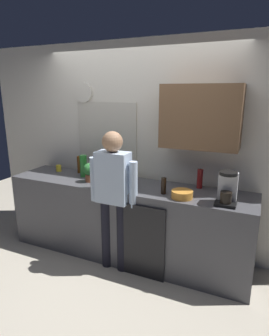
{
  "coord_description": "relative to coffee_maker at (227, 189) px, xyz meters",
  "views": [
    {
      "loc": [
        1.43,
        -2.6,
        2.0
      ],
      "look_at": [
        0.14,
        0.25,
        1.16
      ],
      "focal_mm": 30.65,
      "sensor_mm": 36.0,
      "label": 1
    }
  ],
  "objects": [
    {
      "name": "bottle_dark_sauce",
      "position": [
        -0.65,
        0.01,
        -0.06
      ],
      "size": [
        0.06,
        0.06,
        0.18
      ],
      "primitive_type": "cylinder",
      "color": "black",
      "rests_on": "kitchen_counter"
    },
    {
      "name": "back_wall_assembly",
      "position": [
        -1.07,
        0.54,
        0.28
      ],
      "size": [
        4.57,
        0.42,
        2.6
      ],
      "color": "silver",
      "rests_on": "ground_plane"
    },
    {
      "name": "dish_soap",
      "position": [
        -1.23,
        0.37,
        -0.07
      ],
      "size": [
        0.06,
        0.06,
        0.18
      ],
      "color": "yellow",
      "rests_on": "kitchen_counter"
    },
    {
      "name": "bottle_amber_beer",
      "position": [
        -1.95,
        0.33,
        -0.03
      ],
      "size": [
        0.06,
        0.06,
        0.23
      ],
      "primitive_type": "cylinder",
      "color": "brown",
      "rests_on": "kitchen_counter"
    },
    {
      "name": "dishwasher_panel",
      "position": [
        -0.83,
        -0.19,
        -0.66
      ],
      "size": [
        0.56,
        0.02,
        0.84
      ],
      "primitive_type": "cube",
      "color": "black",
      "rests_on": "ground_plane"
    },
    {
      "name": "ground_plane",
      "position": [
        -1.17,
        -0.16,
        -1.08
      ],
      "size": [
        8.0,
        8.0,
        0.0
      ],
      "primitive_type": "plane",
      "color": "beige"
    },
    {
      "name": "mixing_bowl",
      "position": [
        -0.43,
        -0.03,
        -0.11
      ],
      "size": [
        0.22,
        0.22,
        0.08
      ],
      "primitive_type": "cylinder",
      "color": "orange",
      "rests_on": "kitchen_counter"
    },
    {
      "name": "cup_yellow_cup",
      "position": [
        -2.25,
        0.27,
        -0.1
      ],
      "size": [
        0.07,
        0.07,
        0.09
      ],
      "primitive_type": "cylinder",
      "color": "yellow",
      "rests_on": "kitchen_counter"
    },
    {
      "name": "bottle_red_vinegar",
      "position": [
        -0.34,
        0.36,
        -0.04
      ],
      "size": [
        0.06,
        0.06,
        0.22
      ],
      "primitive_type": "cylinder",
      "color": "maroon",
      "rests_on": "kitchen_counter"
    },
    {
      "name": "bottle_olive_oil",
      "position": [
        -1.1,
        0.07,
        -0.02
      ],
      "size": [
        0.06,
        0.06,
        0.25
      ],
      "primitive_type": "cylinder",
      "color": "olive",
      "rests_on": "kitchen_counter"
    },
    {
      "name": "bottle_green_wine",
      "position": [
        -1.32,
        0.17,
        0.0
      ],
      "size": [
        0.07,
        0.07,
        0.3
      ],
      "primitive_type": "cylinder",
      "color": "#195923",
      "rests_on": "kitchen_counter"
    },
    {
      "name": "person_at_sink",
      "position": [
        -1.17,
        -0.16,
        -0.13
      ],
      "size": [
        0.57,
        0.22,
        1.6
      ],
      "rotation": [
        0.0,
        0.0,
        0.16
      ],
      "color": "black",
      "rests_on": "ground_plane"
    },
    {
      "name": "potted_plant",
      "position": [
        -1.61,
        0.05,
        -0.01
      ],
      "size": [
        0.15,
        0.15,
        0.23
      ],
      "color": "#9E5638",
      "rests_on": "kitchen_counter"
    },
    {
      "name": "kitchen_counter",
      "position": [
        -1.17,
        0.14,
        -0.61
      ],
      "size": [
        2.97,
        0.64,
        0.93
      ],
      "primitive_type": "cube",
      "color": "#4C4C51",
      "rests_on": "ground_plane"
    },
    {
      "name": "bottle_clear_soda",
      "position": [
        -1.79,
        0.2,
        -0.01
      ],
      "size": [
        0.09,
        0.09,
        0.28
      ],
      "primitive_type": "cylinder",
      "color": "#2D8C33",
      "rests_on": "kitchen_counter"
    },
    {
      "name": "coffee_maker",
      "position": [
        0.0,
        0.0,
        0.0
      ],
      "size": [
        0.2,
        0.2,
        0.33
      ],
      "color": "black",
      "rests_on": "kitchen_counter"
    }
  ]
}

